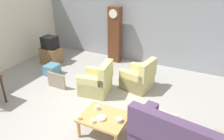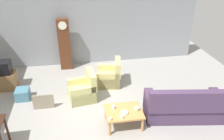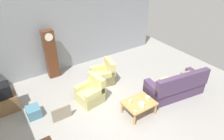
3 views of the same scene
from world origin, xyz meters
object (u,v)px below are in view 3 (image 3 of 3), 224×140
grandfather_clock (51,54)px  bowl_white_stacked (141,104)px  armchair_olive_near (91,94)px  tv_stand_cabinet (6,103)px  coffee_table_wood (139,104)px  cup_cream_tall (135,112)px  couch_floral (176,87)px  armchair_olive_far (103,76)px  cup_white_porcelain (142,107)px  cup_blue_rimmed (130,101)px  framed_picture_leaning (62,113)px  tv_crt (2,91)px  storage_box_blue (34,112)px  bowl_shallow_green (148,98)px

grandfather_clock → bowl_white_stacked: (1.50, -3.75, -0.53)m
armchair_olive_near → tv_stand_cabinet: 2.73m
armchair_olive_near → bowl_white_stacked: 1.79m
coffee_table_wood → cup_cream_tall: bearing=-142.6°
coffee_table_wood → couch_floral: bearing=0.4°
armchair_olive_far → cup_cream_tall: bearing=-98.9°
couch_floral → cup_white_porcelain: (-1.80, -0.29, 0.14)m
grandfather_clock → cup_blue_rimmed: bearing=-70.0°
framed_picture_leaning → cup_white_porcelain: bearing=-33.5°
armchair_olive_near → tv_crt: size_ratio=1.92×
armchair_olive_far → bowl_white_stacked: bearing=-89.6°
tv_stand_cabinet → framed_picture_leaning: bearing=-45.6°
tv_crt → cup_blue_rimmed: bearing=-35.4°
couch_floral → armchair_olive_near: bearing=152.8°
storage_box_blue → grandfather_clock: bearing=55.3°
grandfather_clock → cup_cream_tall: (1.11, -3.95, -0.51)m
coffee_table_wood → cup_white_porcelain: (-0.10, -0.28, 0.10)m
grandfather_clock → bowl_white_stacked: size_ratio=10.79×
coffee_table_wood → framed_picture_leaning: framed_picture_leaning is taller
tv_stand_cabinet → storage_box_blue: bearing=-49.2°
tv_stand_cabinet → armchair_olive_near: bearing=-22.9°
tv_crt → cup_blue_rimmed: size_ratio=4.88×
armchair_olive_near → bowl_shallow_green: 1.93m
coffee_table_wood → cup_cream_tall: (-0.41, -0.31, 0.10)m
couch_floral → cup_blue_rimmed: (-1.94, 0.13, 0.15)m
tv_stand_cabinet → bowl_shallow_green: tv_stand_cabinet is taller
storage_box_blue → coffee_table_wood: bearing=-30.9°
grandfather_clock → cup_blue_rimmed: (1.27, -3.49, -0.50)m
coffee_table_wood → storage_box_blue: coffee_table_wood is taller
cup_white_porcelain → coffee_table_wood: bearing=69.6°
armchair_olive_far → grandfather_clock: (-1.49, 1.51, 0.70)m
storage_box_blue → cup_white_porcelain: bearing=-35.8°
storage_box_blue → cup_blue_rimmed: size_ratio=4.48×
cup_blue_rimmed → bowl_white_stacked: cup_blue_rimmed is taller
armchair_olive_far → coffee_table_wood: 2.13m
tv_crt → bowl_shallow_green: tv_crt is taller
tv_crt → bowl_shallow_green: bearing=-32.7°
cup_white_porcelain → bowl_shallow_green: (0.45, 0.27, -0.00)m
tv_stand_cabinet → bowl_shallow_green: bearing=-32.7°
armchair_olive_near → grandfather_clock: grandfather_clock is taller
tv_stand_cabinet → cup_blue_rimmed: tv_stand_cabinet is taller
couch_floral → tv_stand_cabinet: bearing=154.8°
armchair_olive_near → cup_cream_tall: 1.80m
couch_floral → armchair_olive_far: size_ratio=2.40×
armchair_olive_far → tv_stand_cabinet: size_ratio=1.35×
storage_box_blue → bowl_shallow_green: size_ratio=3.06×
armchair_olive_far → framed_picture_leaning: bearing=-153.8°
tv_stand_cabinet → armchair_olive_far: bearing=-5.2°
armchair_olive_near → storage_box_blue: armchair_olive_near is taller
armchair_olive_far → coffee_table_wood: bearing=-89.4°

